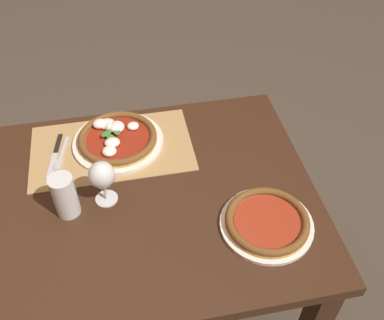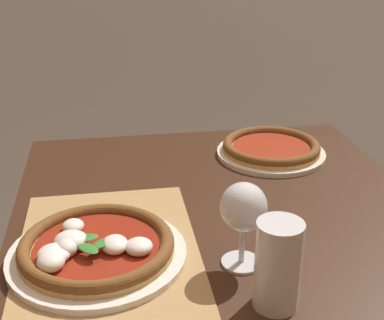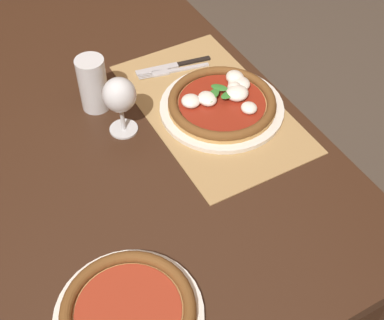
% 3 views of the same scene
% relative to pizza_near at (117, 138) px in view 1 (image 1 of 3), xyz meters
% --- Properties ---
extents(ground_plane, '(24.00, 24.00, 0.00)m').
position_rel_pizza_near_xyz_m(ground_plane, '(0.12, 0.26, -0.76)').
color(ground_plane, '#473D33').
extents(dining_table, '(1.45, 0.86, 0.74)m').
position_rel_pizza_near_xyz_m(dining_table, '(0.12, 0.26, -0.12)').
color(dining_table, '#382114').
rests_on(dining_table, ground).
extents(paper_placemat, '(0.55, 0.32, 0.00)m').
position_rel_pizza_near_xyz_m(paper_placemat, '(0.02, 0.02, -0.02)').
color(paper_placemat, '#A88451').
rests_on(paper_placemat, dining_table).
extents(pizza_near, '(0.32, 0.32, 0.05)m').
position_rel_pizza_near_xyz_m(pizza_near, '(0.00, 0.00, 0.00)').
color(pizza_near, silver).
rests_on(pizza_near, paper_placemat).
extents(pizza_far, '(0.28, 0.28, 0.04)m').
position_rel_pizza_near_xyz_m(pizza_far, '(-0.40, 0.44, -0.00)').
color(pizza_far, silver).
rests_on(pizza_far, dining_table).
extents(wine_glass, '(0.08, 0.08, 0.16)m').
position_rel_pizza_near_xyz_m(wine_glass, '(0.05, 0.25, 0.08)').
color(wine_glass, silver).
rests_on(wine_glass, dining_table).
extents(pint_glass, '(0.07, 0.07, 0.15)m').
position_rel_pizza_near_xyz_m(pint_glass, '(0.17, 0.28, 0.05)').
color(pint_glass, silver).
rests_on(pint_glass, dining_table).
extents(fork, '(0.06, 0.20, 0.00)m').
position_rel_pizza_near_xyz_m(fork, '(0.20, 0.04, -0.02)').
color(fork, '#B7B7BC').
rests_on(fork, paper_placemat).
extents(knife, '(0.05, 0.21, 0.01)m').
position_rel_pizza_near_xyz_m(knife, '(0.22, 0.03, -0.02)').
color(knife, black).
rests_on(knife, paper_placemat).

